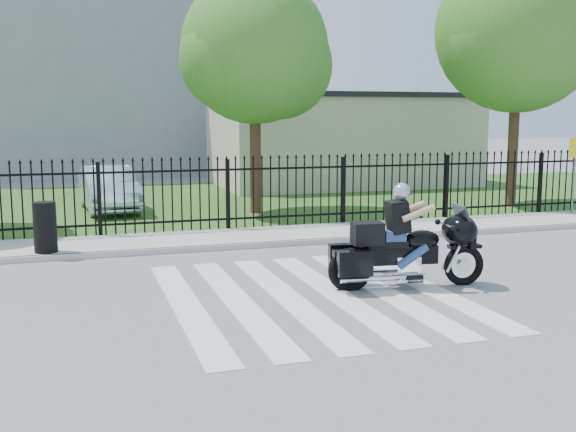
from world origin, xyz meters
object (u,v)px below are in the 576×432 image
object	(u,v)px
traffic_sign	(575,159)
litter_bin	(45,227)
motorcycle_rider	(404,244)
parked_car	(109,189)

from	to	relation	value
traffic_sign	litter_bin	size ratio (longest dim) A/B	2.06
traffic_sign	litter_bin	xyz separation A→B (m)	(-14.01, -1.39, -0.99)
motorcycle_rider	parked_car	xyz separation A→B (m)	(-4.17, 10.69, -0.05)
litter_bin	motorcycle_rider	bearing A→B (deg)	-36.77
parked_car	traffic_sign	xyz separation A→B (m)	(12.44, -5.00, 0.93)
parked_car	litter_bin	world-z (taller)	parked_car
traffic_sign	litter_bin	bearing A→B (deg)	-178.00
motorcycle_rider	traffic_sign	xyz separation A→B (m)	(8.26, 5.68, 0.88)
traffic_sign	parked_car	bearing A→B (deg)	154.42
parked_car	litter_bin	bearing A→B (deg)	-108.65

